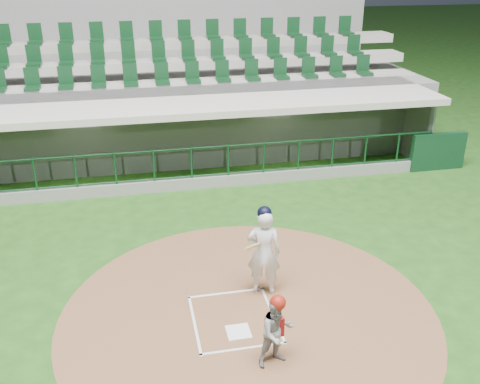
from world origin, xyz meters
name	(u,v)px	position (x,y,z in m)	size (l,w,h in m)	color
ground	(231,310)	(0.00, 0.00, 0.00)	(120.00, 120.00, 0.00)	#1C4614
dirt_circle	(248,314)	(0.30, -0.20, 0.01)	(7.20, 7.20, 0.01)	brown
home_plate	(238,332)	(0.00, -0.70, 0.02)	(0.43, 0.43, 0.02)	white
batter_box_chalk	(234,319)	(0.00, -0.30, 0.02)	(1.55, 1.80, 0.01)	white
dugout_structure	(183,138)	(-0.04, 7.81, 0.96)	(16.40, 3.70, 3.00)	slate
seating_deck	(174,100)	(0.00, 10.91, 1.42)	(17.00, 6.72, 5.15)	slate
batter	(264,251)	(0.75, 0.47, 0.97)	(0.92, 0.95, 1.92)	white
catcher	(277,331)	(0.46, -1.58, 0.67)	(0.71, 0.61, 1.34)	gray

